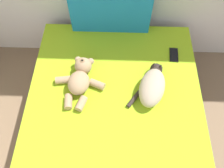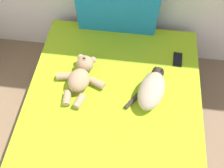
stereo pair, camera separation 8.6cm
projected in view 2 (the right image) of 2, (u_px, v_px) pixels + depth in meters
The scene contains 5 objects.
bed at pixel (110, 138), 1.87m from camera, with size 1.41×2.10×0.49m.
patterned_cushion at pixel (117, 5), 1.94m from camera, with size 0.70×0.11×0.53m.
cat at pixel (152, 89), 1.74m from camera, with size 0.33×0.42×0.15m.
teddy_bear at pixel (81, 76), 1.81m from camera, with size 0.40×0.46×0.15m.
cell_phone at pixel (178, 59), 1.97m from camera, with size 0.08×0.15×0.01m.
Camera 2 is at (1.67, 2.90, 2.07)m, focal length 37.02 mm.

